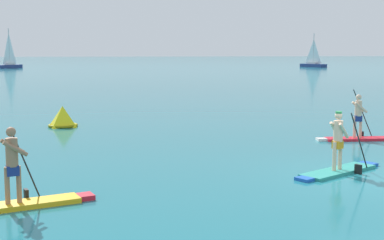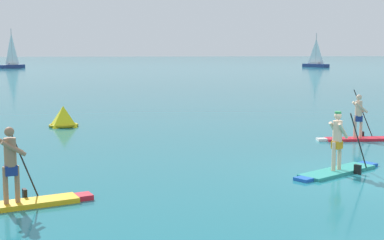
{
  "view_description": "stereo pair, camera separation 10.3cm",
  "coord_description": "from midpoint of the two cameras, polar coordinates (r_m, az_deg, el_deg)",
  "views": [
    {
      "loc": [
        -6.41,
        -14.15,
        3.48
      ],
      "look_at": [
        -3.9,
        5.89,
        0.88
      ],
      "focal_mm": 52.34,
      "sensor_mm": 36.0,
      "label": 1
    },
    {
      "loc": [
        -6.31,
        -14.17,
        3.48
      ],
      "look_at": [
        -3.9,
        5.89,
        0.88
      ],
      "focal_mm": 52.34,
      "sensor_mm": 36.0,
      "label": 2
    }
  ],
  "objects": [
    {
      "name": "ground",
      "position": [
        15.91,
        16.99,
        -5.61
      ],
      "size": [
        440.0,
        440.0,
        0.0
      ],
      "primitive_type": "plane",
      "color": "#1E727F"
    },
    {
      "name": "sailboat_left_horizon",
      "position": [
        103.1,
        -17.82,
        5.63
      ],
      "size": [
        3.73,
        4.85,
        6.87
      ],
      "rotation": [
        0.0,
        0.0,
        0.99
      ],
      "color": "navy",
      "rests_on": "ground"
    },
    {
      "name": "race_marker_buoy",
      "position": [
        25.54,
        -12.86,
        0.23
      ],
      "size": [
        1.48,
        1.48,
        0.93
      ],
      "color": "yellow",
      "rests_on": "ground"
    },
    {
      "name": "paddleboarder_mid_center",
      "position": [
        16.24,
        14.85,
        -3.92
      ],
      "size": [
        3.05,
        2.22,
        1.81
      ],
      "rotation": [
        0.0,
        0.0,
        0.58
      ],
      "color": "teal",
      "rests_on": "ground"
    },
    {
      "name": "sailboat_right_horizon",
      "position": [
        105.73,
        12.52,
        5.68
      ],
      "size": [
        3.74,
        5.54,
        6.2
      ],
      "rotation": [
        0.0,
        0.0,
        2.03
      ],
      "color": "navy",
      "rests_on": "ground"
    },
    {
      "name": "paddleboarder_far_right",
      "position": [
        22.2,
        17.05,
        -1.04
      ],
      "size": [
        3.57,
        0.88,
        1.95
      ],
      "rotation": [
        0.0,
        0.0,
        -0.03
      ],
      "color": "red",
      "rests_on": "ground"
    },
    {
      "name": "paddleboarder_near_left",
      "position": [
        12.91,
        -17.55,
        -7.0
      ],
      "size": [
        3.45,
        1.64,
        1.82
      ],
      "rotation": [
        0.0,
        0.0,
        0.37
      ],
      "color": "yellow",
      "rests_on": "ground"
    }
  ]
}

